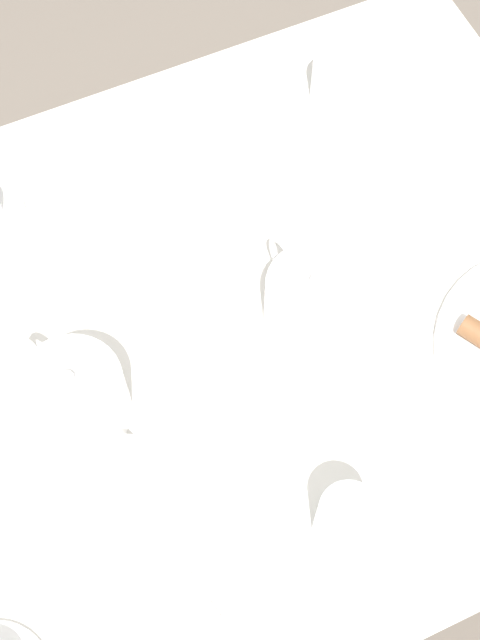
# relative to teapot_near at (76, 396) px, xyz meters

# --- Properties ---
(ground_plane) EXTENTS (8.00, 8.00, 0.00)m
(ground_plane) POSITION_rel_teapot_near_xyz_m (0.03, -0.24, -0.83)
(ground_plane) COLOR #70665B
(table) EXTENTS (0.92, 1.13, 0.78)m
(table) POSITION_rel_teapot_near_xyz_m (0.03, -0.24, -0.13)
(table) COLOR silver
(table) RESTS_ON ground_plane
(teapot_near) EXTENTS (0.21, 0.13, 0.13)m
(teapot_near) POSITION_rel_teapot_near_xyz_m (0.00, 0.00, 0.00)
(teapot_near) COLOR white
(teapot_near) RESTS_ON table
(teapot_far) EXTENTS (0.22, 0.13, 0.13)m
(teapot_far) POSITION_rel_teapot_near_xyz_m (-0.00, -0.33, 0.00)
(teapot_far) COLOR white
(teapot_far) RESTS_ON table
(water_glass_tall) EXTENTS (0.07, 0.07, 0.10)m
(water_glass_tall) POSITION_rel_teapot_near_xyz_m (-0.28, -0.24, -0.00)
(water_glass_tall) COLOR white
(water_glass_tall) RESTS_ON table
(water_glass_short) EXTENTS (0.07, 0.07, 0.09)m
(water_glass_short) POSITION_rel_teapot_near_xyz_m (0.33, -0.53, -0.01)
(water_glass_short) COLOR white
(water_glass_short) RESTS_ON table
(napkin_folded) EXTENTS (0.15, 0.18, 0.01)m
(napkin_folded) POSITION_rel_teapot_near_xyz_m (0.21, -0.66, -0.05)
(napkin_folded) COLOR white
(napkin_folded) RESTS_ON table
(fork_by_plate) EXTENTS (0.02, 0.18, 0.00)m
(fork_by_plate) POSITION_rel_teapot_near_xyz_m (0.21, -0.45, -0.05)
(fork_by_plate) COLOR silver
(fork_by_plate) RESTS_ON table
(knife_by_plate) EXTENTS (0.14, 0.18, 0.00)m
(knife_by_plate) POSITION_rel_teapot_near_xyz_m (0.28, -0.24, -0.05)
(knife_by_plate) COLOR silver
(knife_by_plate) RESTS_ON table
(fork_spare) EXTENTS (0.17, 0.05, 0.00)m
(fork_spare) POSITION_rel_teapot_near_xyz_m (-0.23, -0.04, -0.05)
(fork_spare) COLOR silver
(fork_spare) RESTS_ON table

